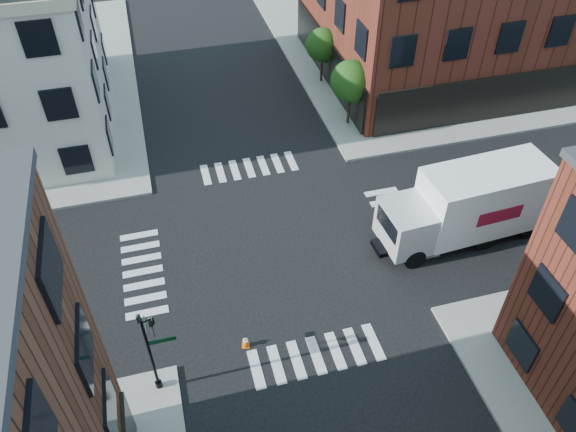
# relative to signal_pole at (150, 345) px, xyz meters

# --- Properties ---
(ground) EXTENTS (120.00, 120.00, 0.00)m
(ground) POSITION_rel_signal_pole_xyz_m (6.72, 6.68, -2.86)
(ground) COLOR black
(ground) RESTS_ON ground
(sidewalk_ne) EXTENTS (30.00, 30.00, 0.15)m
(sidewalk_ne) POSITION_rel_signal_pole_xyz_m (27.72, 27.68, -2.78)
(sidewalk_ne) COLOR gray
(sidewalk_ne) RESTS_ON ground
(tree_near) EXTENTS (2.69, 2.69, 4.49)m
(tree_near) POSITION_rel_signal_pole_xyz_m (14.28, 16.65, 0.30)
(tree_near) COLOR black
(tree_near) RESTS_ON ground
(tree_far) EXTENTS (2.43, 2.43, 4.07)m
(tree_far) POSITION_rel_signal_pole_xyz_m (14.28, 22.65, 0.02)
(tree_far) COLOR black
(tree_far) RESTS_ON ground
(signal_pole) EXTENTS (1.29, 1.24, 4.60)m
(signal_pole) POSITION_rel_signal_pole_xyz_m (0.00, 0.00, 0.00)
(signal_pole) COLOR black
(signal_pole) RESTS_ON ground
(box_truck) EXTENTS (9.35, 3.32, 4.17)m
(box_truck) POSITION_rel_signal_pole_xyz_m (16.51, 4.91, -0.69)
(box_truck) COLOR white
(box_truck) RESTS_ON ground
(traffic_cone) EXTENTS (0.40, 0.40, 0.62)m
(traffic_cone) POSITION_rel_signal_pole_xyz_m (3.83, 0.98, -2.56)
(traffic_cone) COLOR #EE610A
(traffic_cone) RESTS_ON ground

